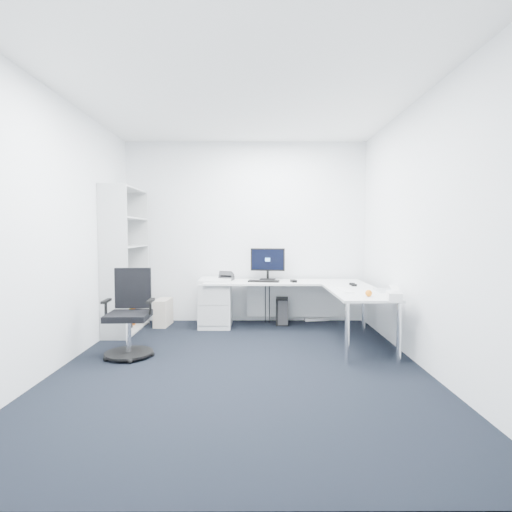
{
  "coord_description": "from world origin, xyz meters",
  "views": [
    {
      "loc": [
        0.14,
        -3.94,
        1.34
      ],
      "look_at": [
        0.15,
        1.05,
        1.05
      ],
      "focal_mm": 28.0,
      "sensor_mm": 36.0,
      "label": 1
    }
  ],
  "objects_px": {
    "l_desk": "(285,308)",
    "task_chair": "(128,313)",
    "bookshelf": "(125,260)",
    "monitor": "(268,264)",
    "laptop": "(385,282)"
  },
  "relations": [
    {
      "from": "l_desk",
      "to": "task_chair",
      "type": "xyz_separation_m",
      "value": [
        -1.78,
        -1.09,
        0.15
      ]
    },
    {
      "from": "task_chair",
      "to": "bookshelf",
      "type": "bearing_deg",
      "value": 107.09
    },
    {
      "from": "bookshelf",
      "to": "l_desk",
      "type": "bearing_deg",
      "value": -1.32
    },
    {
      "from": "task_chair",
      "to": "monitor",
      "type": "bearing_deg",
      "value": 42.91
    },
    {
      "from": "l_desk",
      "to": "monitor",
      "type": "relative_size",
      "value": 4.47
    },
    {
      "from": "l_desk",
      "to": "laptop",
      "type": "height_order",
      "value": "laptop"
    },
    {
      "from": "laptop",
      "to": "monitor",
      "type": "bearing_deg",
      "value": 141.17
    },
    {
      "from": "task_chair",
      "to": "monitor",
      "type": "xyz_separation_m",
      "value": [
        1.55,
        1.55,
        0.42
      ]
    },
    {
      "from": "bookshelf",
      "to": "monitor",
      "type": "height_order",
      "value": "bookshelf"
    },
    {
      "from": "bookshelf",
      "to": "laptop",
      "type": "relative_size",
      "value": 6.4
    },
    {
      "from": "bookshelf",
      "to": "task_chair",
      "type": "distance_m",
      "value": 1.31
    },
    {
      "from": "bookshelf",
      "to": "laptop",
      "type": "distance_m",
      "value": 3.38
    },
    {
      "from": "bookshelf",
      "to": "monitor",
      "type": "xyz_separation_m",
      "value": [
        1.95,
        0.4,
        -0.08
      ]
    },
    {
      "from": "laptop",
      "to": "bookshelf",
      "type": "bearing_deg",
      "value": 168.62
    },
    {
      "from": "l_desk",
      "to": "laptop",
      "type": "xyz_separation_m",
      "value": [
        1.12,
        -0.67,
        0.43
      ]
    }
  ]
}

